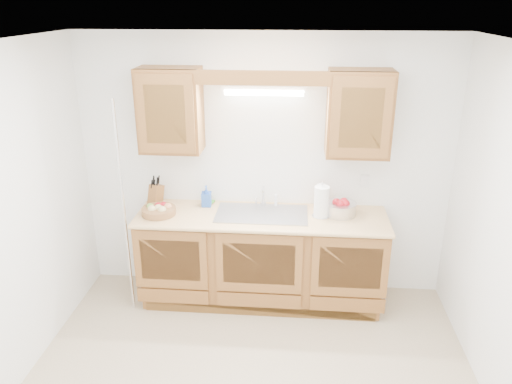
# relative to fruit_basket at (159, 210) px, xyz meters

# --- Properties ---
(room) EXTENTS (3.52, 3.50, 2.50)m
(room) POSITION_rel_fruit_basket_xyz_m (0.94, -1.12, 0.31)
(room) COLOR tan
(room) RESTS_ON ground
(base_cabinets) EXTENTS (2.20, 0.60, 0.86)m
(base_cabinets) POSITION_rel_fruit_basket_xyz_m (0.94, 0.08, -0.50)
(base_cabinets) COLOR brown
(base_cabinets) RESTS_ON ground
(countertop) EXTENTS (2.30, 0.63, 0.04)m
(countertop) POSITION_rel_fruit_basket_xyz_m (0.94, 0.06, -0.06)
(countertop) COLOR tan
(countertop) RESTS_ON base_cabinets
(upper_cabinet_left) EXTENTS (0.55, 0.33, 0.75)m
(upper_cabinet_left) POSITION_rel_fruit_basket_xyz_m (0.11, 0.21, 0.88)
(upper_cabinet_left) COLOR brown
(upper_cabinet_left) RESTS_ON room
(upper_cabinet_right) EXTENTS (0.55, 0.33, 0.75)m
(upper_cabinet_right) POSITION_rel_fruit_basket_xyz_m (1.77, 0.21, 0.88)
(upper_cabinet_right) COLOR brown
(upper_cabinet_right) RESTS_ON room
(valance) EXTENTS (2.20, 0.05, 0.12)m
(valance) POSITION_rel_fruit_basket_xyz_m (0.94, 0.07, 1.20)
(valance) COLOR brown
(valance) RESTS_ON room
(fluorescent_fixture) EXTENTS (0.76, 0.08, 0.08)m
(fluorescent_fixture) POSITION_rel_fruit_basket_xyz_m (0.94, 0.29, 1.05)
(fluorescent_fixture) COLOR white
(fluorescent_fixture) RESTS_ON room
(sink) EXTENTS (0.84, 0.46, 0.36)m
(sink) POSITION_rel_fruit_basket_xyz_m (0.94, 0.08, -0.12)
(sink) COLOR #9E9EA3
(sink) RESTS_ON countertop
(wire_shelf_pole) EXTENTS (0.03, 0.03, 2.00)m
(wire_shelf_pole) POSITION_rel_fruit_basket_xyz_m (-0.26, -0.19, 0.06)
(wire_shelf_pole) COLOR silver
(wire_shelf_pole) RESTS_ON ground
(outlet_plate) EXTENTS (0.08, 0.01, 0.12)m
(outlet_plate) POSITION_rel_fruit_basket_xyz_m (1.89, 0.37, 0.21)
(outlet_plate) COLOR white
(outlet_plate) RESTS_ON room
(fruit_basket) EXTENTS (0.39, 0.39, 0.10)m
(fruit_basket) POSITION_rel_fruit_basket_xyz_m (0.00, 0.00, 0.00)
(fruit_basket) COLOR olive
(fruit_basket) RESTS_ON countertop
(knife_block) EXTENTS (0.16, 0.19, 0.29)m
(knife_block) POSITION_rel_fruit_basket_xyz_m (-0.09, 0.23, 0.06)
(knife_block) COLOR brown
(knife_block) RESTS_ON countertop
(orange_canister) EXTENTS (0.11, 0.11, 0.25)m
(orange_canister) POSITION_rel_fruit_basket_xyz_m (1.48, 0.25, 0.08)
(orange_canister) COLOR orange
(orange_canister) RESTS_ON countertop
(soap_bottle) EXTENTS (0.10, 0.10, 0.20)m
(soap_bottle) POSITION_rel_fruit_basket_xyz_m (0.40, 0.23, 0.06)
(soap_bottle) COLOR #2452B5
(soap_bottle) RESTS_ON countertop
(sponge) EXTENTS (0.13, 0.10, 0.02)m
(sponge) POSITION_rel_fruit_basket_xyz_m (0.40, 0.32, -0.03)
(sponge) COLOR #CC333F
(sponge) RESTS_ON countertop
(paper_towel) EXTENTS (0.17, 0.17, 0.34)m
(paper_towel) POSITION_rel_fruit_basket_xyz_m (1.48, 0.08, 0.10)
(paper_towel) COLOR silver
(paper_towel) RESTS_ON countertop
(apple_bowl) EXTENTS (0.38, 0.38, 0.15)m
(apple_bowl) POSITION_rel_fruit_basket_xyz_m (1.66, 0.14, 0.02)
(apple_bowl) COLOR silver
(apple_bowl) RESTS_ON countertop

